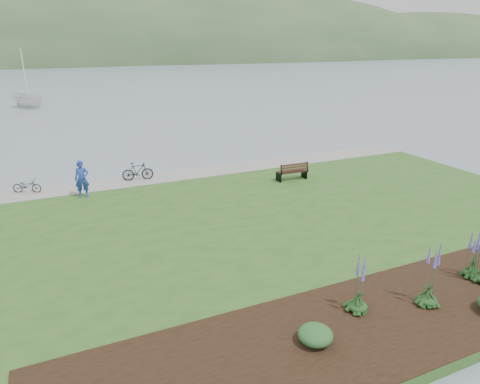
% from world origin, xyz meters
% --- Properties ---
extents(ground, '(600.00, 600.00, 0.00)m').
position_xyz_m(ground, '(0.00, 0.00, 0.00)').
color(ground, slate).
rests_on(ground, ground).
extents(lawn, '(34.00, 20.00, 0.40)m').
position_xyz_m(lawn, '(0.00, -2.00, 0.20)').
color(lawn, '#29511C').
rests_on(lawn, ground).
extents(shoreline_path, '(34.00, 2.20, 0.03)m').
position_xyz_m(shoreline_path, '(0.00, 6.90, 0.42)').
color(shoreline_path, gray).
rests_on(shoreline_path, lawn).
extents(garden_bed, '(24.00, 4.40, 0.04)m').
position_xyz_m(garden_bed, '(3.00, -9.80, 0.42)').
color(garden_bed, black).
rests_on(garden_bed, lawn).
extents(far_hillside, '(580.00, 80.00, 38.00)m').
position_xyz_m(far_hillside, '(20.00, 170.00, 0.00)').
color(far_hillside, '#33502D').
rests_on(far_hillside, ground).
extents(park_bench, '(1.85, 0.80, 1.13)m').
position_xyz_m(park_bench, '(5.77, 3.16, 0.96)').
color(park_bench, black).
rests_on(park_bench, lawn).
extents(person, '(0.92, 0.68, 2.36)m').
position_xyz_m(person, '(-6.00, 5.23, 1.58)').
color(person, '#203B97').
rests_on(person, lawn).
extents(bicycle_a, '(1.13, 1.64, 0.81)m').
position_xyz_m(bicycle_a, '(-8.77, 7.20, 0.81)').
color(bicycle_a, black).
rests_on(bicycle_a, lawn).
extents(bicycle_b, '(0.81, 1.89, 1.10)m').
position_xyz_m(bicycle_b, '(-2.72, 6.97, 0.95)').
color(bicycle_b, black).
rests_on(bicycle_b, lawn).
extents(sailboat, '(12.88, 12.89, 23.85)m').
position_xyz_m(sailboat, '(-9.11, 45.10, 0.00)').
color(sailboat, silver).
rests_on(sailboat, ground).
extents(echium_0, '(0.62, 0.62, 2.28)m').
position_xyz_m(echium_0, '(2.95, -9.81, 1.31)').
color(echium_0, '#143714').
rests_on(echium_0, garden_bed).
extents(echium_4, '(0.62, 0.62, 2.26)m').
position_xyz_m(echium_4, '(0.71, -9.18, 1.30)').
color(echium_4, '#143714').
rests_on(echium_4, garden_bed).
extents(echium_5, '(0.62, 0.62, 1.82)m').
position_xyz_m(echium_5, '(5.73, -9.21, 1.21)').
color(echium_5, '#143714').
rests_on(echium_5, garden_bed).
extents(shrub_0, '(0.98, 0.98, 0.49)m').
position_xyz_m(shrub_0, '(-1.31, -9.88, 0.68)').
color(shrub_0, '#1E4C21').
rests_on(shrub_0, garden_bed).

